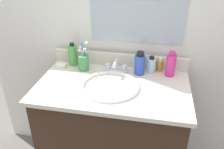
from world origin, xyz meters
TOP-DOWN VIEW (x-y plane):
  - vanity_cabinet at (0.00, 0.00)m, footprint 0.87×0.50m
  - countertop at (0.00, 0.00)m, footprint 0.90×0.54m
  - backsplash at (0.00, 0.26)m, footprint 0.90×0.02m
  - back_wall at (0.00, 0.32)m, footprint 2.00×0.04m
  - sink_basin at (-0.01, -0.02)m, footprint 0.35×0.35m
  - faucet at (-0.01, 0.17)m, footprint 0.16×0.10m
  - bottle_toner_green at (-0.32, 0.21)m, footprint 0.06×0.06m
  - bottle_shampoo_blue at (0.14, 0.17)m, footprint 0.06×0.06m
  - bottle_gel_clear at (0.21, 0.21)m, footprint 0.06×0.06m
  - bottle_oil_amber at (0.27, 0.24)m, footprint 0.04×0.04m
  - bottle_soap_pink at (0.33, 0.19)m, footprint 0.06×0.06m
  - cup_green at (-0.22, 0.16)m, footprint 0.07×0.08m
  - soap_bar at (-0.39, 0.16)m, footprint 0.06×0.04m

SIDE VIEW (x-z plane):
  - vanity_cabinet at x=0.00m, z-range 0.00..0.81m
  - back_wall at x=0.00m, z-range 0.00..1.30m
  - sink_basin at x=-0.01m, z-range 0.75..0.86m
  - countertop at x=0.00m, z-range 0.81..0.84m
  - soap_bar at x=-0.39m, z-range 0.84..0.86m
  - faucet at x=-0.01m, z-range 0.83..0.91m
  - bottle_oil_amber at x=0.27m, z-range 0.83..0.92m
  - backsplash at x=0.00m, z-range 0.84..0.93m
  - bottle_gel_clear at x=0.21m, z-range 0.83..0.94m
  - cup_green at x=-0.22m, z-range 0.80..0.99m
  - bottle_shampoo_blue at x=0.14m, z-range 0.83..0.99m
  - bottle_toner_green at x=-0.32m, z-range 0.83..0.99m
  - bottle_soap_pink at x=0.33m, z-range 0.83..1.00m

